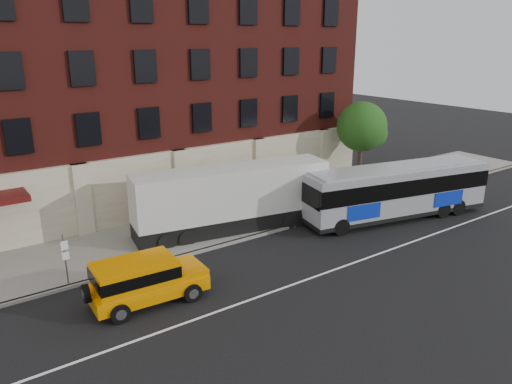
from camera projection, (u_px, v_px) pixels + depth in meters
ground at (303, 288)px, 21.93m from camera, size 120.00×120.00×0.00m
sidewalk at (203, 226)px, 28.92m from camera, size 60.00×6.00×0.15m
kerb at (231, 243)px, 26.58m from camera, size 60.00×0.25×0.15m
lane_line at (295, 284)px, 22.31m from camera, size 60.00×0.12×0.01m
building at (141, 86)px, 32.83m from camera, size 30.00×12.10×15.00m
sign_pole at (65, 257)px, 21.61m from camera, size 0.30×0.20×2.50m
street_tree at (362, 129)px, 35.44m from camera, size 3.60×3.60×6.20m
city_bus at (397, 190)px, 29.95m from camera, size 12.33×5.06×3.30m
yellow_suv at (143, 279)px, 20.40m from camera, size 5.15×2.45×1.94m
shipping_container at (233, 200)px, 27.94m from camera, size 11.54×4.23×3.77m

